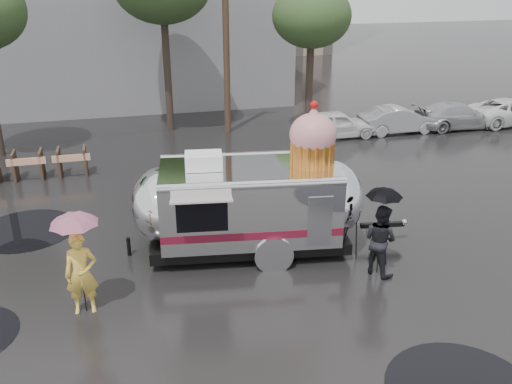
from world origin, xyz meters
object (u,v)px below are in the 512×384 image
object	(u,v)px
airstream_trailer	(252,200)
tripod	(348,229)
person_left	(81,274)
person_right	(380,240)

from	to	relation	value
airstream_trailer	tripod	world-z (taller)	airstream_trailer
person_left	airstream_trailer	bearing A→B (deg)	24.95
person_right	tripod	world-z (taller)	person_right
airstream_trailer	person_right	world-z (taller)	airstream_trailer
person_left	person_right	bearing A→B (deg)	0.47
airstream_trailer	tripod	bearing A→B (deg)	-17.14
tripod	airstream_trailer	bearing A→B (deg)	164.63
person_right	tripod	distance (m)	1.01
airstream_trailer	person_left	size ratio (longest dim) A/B	3.99
airstream_trailer	person_left	world-z (taller)	airstream_trailer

